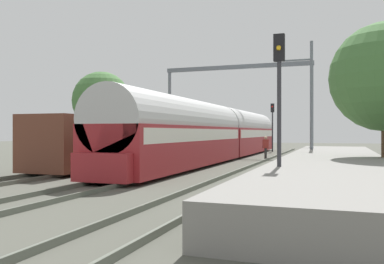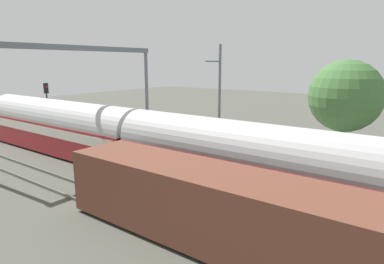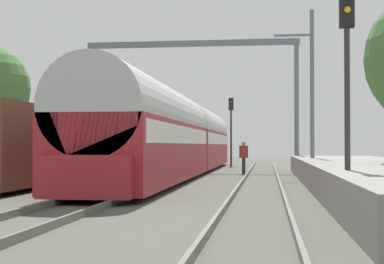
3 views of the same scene
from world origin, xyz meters
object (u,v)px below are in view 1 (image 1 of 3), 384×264
Objects in this scene: person_crossing at (266,146)px; freight_car at (113,142)px; passenger_train at (220,133)px; railway_signal_near at (279,92)px; catenary_gantry at (236,90)px; railway_signal_far at (272,121)px.

freight_car is at bearing -151.90° from person_crossing.
railway_signal_near reaches higher than passenger_train.
catenary_gantry is (4.28, 13.49, 4.20)m from freight_car.
freight_car is 22.35m from railway_signal_far.
passenger_train is at bearing 112.16° from railway_signal_near.
railway_signal_far reaches higher than person_crossing.
passenger_train is 9.35m from freight_car.
passenger_train is 2.53× the size of freight_car.
passenger_train is 6.22× the size of railway_signal_near.
railway_signal_near is (3.17, -16.33, 2.34)m from person_crossing.
freight_car is at bearing 144.64° from railway_signal_near.
person_crossing is at bearing -83.67° from railway_signal_far.
railway_signal_near is at bearing -67.84° from passenger_train.
catenary_gantry is at bearing 104.05° from person_crossing.
person_crossing is at bearing 6.65° from passenger_train.
person_crossing is 16.80m from railway_signal_near.
railway_signal_near is at bearing -72.92° from catenary_gantry.
person_crossing is 0.13× the size of catenary_gantry.
freight_car is 14.76m from catenary_gantry.
freight_car is at bearing -117.32° from passenger_train.
railway_signal_near is 1.06× the size of railway_signal_far.
railway_signal_far is (-4.58, 29.05, -0.17)m from railway_signal_near.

